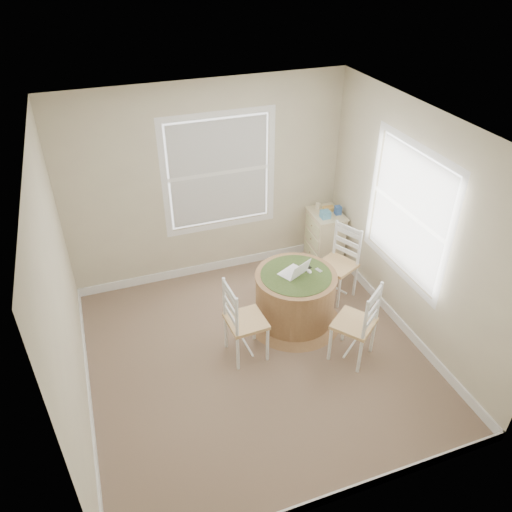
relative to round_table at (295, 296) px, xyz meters
name	(u,v)px	position (x,y,z in m)	size (l,w,h in m)	color
room	(266,249)	(-0.48, -0.27, 0.93)	(3.64, 3.64, 2.64)	#765F4B
round_table	(295,296)	(0.00, 0.00, 0.00)	(1.13, 1.13, 0.68)	olive
chair_left	(246,321)	(-0.72, -0.34, 0.10)	(0.42, 0.40, 0.95)	white
chair_near	(354,323)	(0.35, -0.76, 0.10)	(0.42, 0.40, 0.95)	white
chair_right	(337,265)	(0.69, 0.28, 0.10)	(0.42, 0.40, 0.95)	white
laptop	(294,272)	(-0.01, 0.03, 0.33)	(0.38, 0.36, 0.21)	white
mouse	(309,271)	(0.17, 0.01, 0.31)	(0.05, 0.09, 0.03)	white
phone	(319,270)	(0.28, -0.01, 0.31)	(0.04, 0.09, 0.02)	#B7BABF
keys	(308,268)	(0.19, 0.07, 0.31)	(0.06, 0.05, 0.03)	black
corner_chest	(324,236)	(0.93, 1.10, 0.00)	(0.44, 0.58, 0.75)	beige
tissue_box	(325,214)	(0.85, 0.99, 0.42)	(0.12, 0.12, 0.10)	#569CC6
box_yellow	(329,209)	(0.98, 1.14, 0.40)	(0.15, 0.10, 0.06)	#E1A94F
box_blue	(338,210)	(1.05, 1.02, 0.43)	(0.08, 0.08, 0.12)	#355BA1
cup_cream	(318,206)	(0.87, 1.23, 0.42)	(0.07, 0.07, 0.09)	beige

